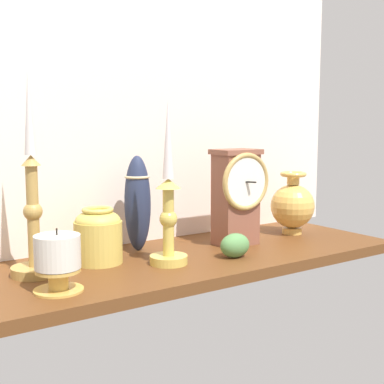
# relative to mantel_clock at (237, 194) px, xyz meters

# --- Properties ---
(ground_plane) EXTENTS (1.00, 0.36, 0.02)m
(ground_plane) POSITION_rel_mantel_clock_xyz_m (-0.15, -0.02, -0.13)
(ground_plane) COLOR brown
(back_wall) EXTENTS (1.20, 0.02, 0.65)m
(back_wall) POSITION_rel_mantel_clock_xyz_m (-0.15, 0.17, 0.20)
(back_wall) COLOR white
(back_wall) RESTS_ON ground_plane
(mantel_clock) EXTENTS (0.14, 0.10, 0.23)m
(mantel_clock) POSITION_rel_mantel_clock_xyz_m (0.00, 0.00, 0.00)
(mantel_clock) COLOR brown
(mantel_clock) RESTS_ON ground_plane
(candlestick_tall_left) EXTENTS (0.08, 0.08, 0.34)m
(candlestick_tall_left) POSITION_rel_mantel_clock_xyz_m (-0.23, -0.06, -0.01)
(candlestick_tall_left) COLOR gold
(candlestick_tall_left) RESTS_ON ground_plane
(candlestick_tall_center) EXTENTS (0.09, 0.09, 0.39)m
(candlestick_tall_center) POSITION_rel_mantel_clock_xyz_m (-0.48, 0.02, -0.00)
(candlestick_tall_center) COLOR #AE8944
(candlestick_tall_center) RESTS_ON ground_plane
(brass_vase_bulbous) EXTENTS (0.11, 0.11, 0.16)m
(brass_vase_bulbous) POSITION_rel_mantel_clock_xyz_m (0.20, 0.02, -0.05)
(brass_vase_bulbous) COLOR gold
(brass_vase_bulbous) RESTS_ON ground_plane
(brass_vase_jar) EXTENTS (0.10, 0.10, 0.12)m
(brass_vase_jar) POSITION_rel_mantel_clock_xyz_m (-0.35, 0.03, -0.06)
(brass_vase_jar) COLOR gold
(brass_vase_jar) RESTS_ON ground_plane
(pillar_candle_front) EXTENTS (0.09, 0.09, 0.11)m
(pillar_candle_front) POSITION_rel_mantel_clock_xyz_m (-0.48, -0.10, -0.07)
(pillar_candle_front) COLOR gold
(pillar_candle_front) RESTS_ON ground_plane
(tall_ceramic_vase) EXTENTS (0.06, 0.06, 0.22)m
(tall_ceramic_vase) POSITION_rel_mantel_clock_xyz_m (-0.22, 0.08, -0.01)
(tall_ceramic_vase) COLOR #232C49
(tall_ceramic_vase) RESTS_ON ground_plane
(ivy_sprig) EXTENTS (0.07, 0.05, 0.05)m
(ivy_sprig) POSITION_rel_mantel_clock_xyz_m (-0.08, -0.09, -0.10)
(ivy_sprig) COLOR #518648
(ivy_sprig) RESTS_ON ground_plane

